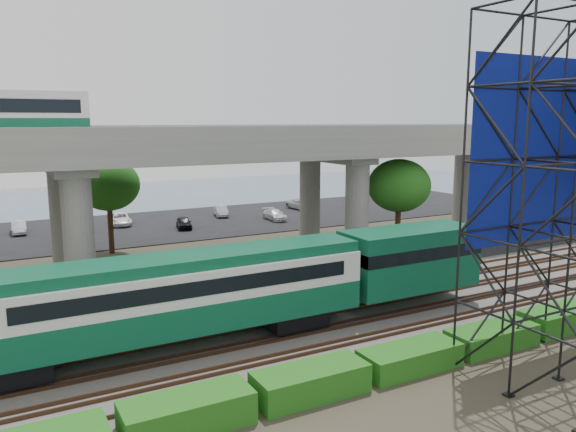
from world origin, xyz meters
TOP-DOWN VIEW (x-y plane):
  - ground at (0.00, 0.00)m, footprint 140.00×140.00m
  - ballast_bed at (0.00, 2.00)m, footprint 90.00×12.00m
  - service_road at (0.00, 10.50)m, footprint 90.00×5.00m
  - parking_lot at (0.00, 34.00)m, footprint 90.00×18.00m
  - harbor_water at (0.00, 56.00)m, footprint 140.00×40.00m
  - rail_tracks at (0.00, 2.00)m, footprint 90.00×9.52m
  - commuter_train at (-5.65, 2.00)m, footprint 29.30×3.06m
  - overpass at (-1.07, 16.00)m, footprint 80.00×12.00m
  - hedge_strip at (1.01, -4.30)m, footprint 34.60×1.80m
  - trees at (-4.67, 16.17)m, footprint 40.94×16.94m
  - suv at (-5.24, 9.62)m, footprint 5.97×4.27m
  - parked_cars at (1.02, 33.62)m, footprint 36.93×9.59m

SIDE VIEW (x-z plane):
  - ground at x=0.00m, z-range 0.00..0.00m
  - harbor_water at x=0.00m, z-range 0.00..0.03m
  - service_road at x=0.00m, z-range 0.00..0.08m
  - parking_lot at x=0.00m, z-range 0.00..0.08m
  - ballast_bed at x=0.00m, z-range 0.00..0.20m
  - rail_tracks at x=0.00m, z-range 0.20..0.36m
  - hedge_strip at x=1.01m, z-range -0.04..1.16m
  - parked_cars at x=1.02m, z-range 0.04..1.32m
  - suv at x=-5.24m, z-range 0.08..1.59m
  - commuter_train at x=-5.65m, z-range 0.73..5.03m
  - trees at x=-4.67m, z-range 1.73..9.42m
  - overpass at x=-1.07m, z-range 2.01..14.41m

